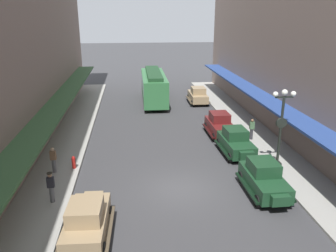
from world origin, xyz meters
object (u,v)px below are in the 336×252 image
object	(u,v)px
parked_car_1	(198,95)
pedestrian_1	(53,160)
fire_hydrant	(74,162)
pedestrian_2	(51,187)
parked_car_2	(264,178)
lamp_post_with_clock	(281,127)
parked_car_3	(236,141)
streetcar	(154,85)
parked_car_0	(220,124)
pedestrian_0	(252,129)
parked_car_4	(87,220)

from	to	relation	value
parked_car_1	pedestrian_1	size ratio (longest dim) A/B	2.61
fire_hydrant	pedestrian_2	bearing A→B (deg)	-97.13
parked_car_2	lamp_post_with_clock	bearing A→B (deg)	53.50
parked_car_3	parked_car_2	bearing A→B (deg)	-91.05
streetcar	parked_car_3	bearing A→B (deg)	-73.03
pedestrian_1	pedestrian_2	size ratio (longest dim) A/B	0.98
streetcar	lamp_post_with_clock	bearing A→B (deg)	-70.78
parked_car_0	pedestrian_2	world-z (taller)	parked_car_0
parked_car_0	parked_car_2	world-z (taller)	same
pedestrian_0	streetcar	bearing A→B (deg)	117.23
parked_car_3	fire_hydrant	size ratio (longest dim) A/B	5.24
parked_car_4	pedestrian_1	size ratio (longest dim) A/B	2.63
parked_car_3	pedestrian_0	world-z (taller)	parked_car_3
lamp_post_with_clock	parked_car_4	bearing A→B (deg)	-153.66
parked_car_4	streetcar	world-z (taller)	streetcar
streetcar	pedestrian_1	world-z (taller)	streetcar
fire_hydrant	pedestrian_2	world-z (taller)	pedestrian_2
parked_car_0	fire_hydrant	world-z (taller)	parked_car_0
pedestrian_1	parked_car_2	bearing A→B (deg)	-16.84
pedestrian_2	pedestrian_0	bearing A→B (deg)	30.18
parked_car_4	pedestrian_1	bearing A→B (deg)	112.57
parked_car_1	parked_car_3	distance (m)	14.37
lamp_post_with_clock	pedestrian_2	distance (m)	13.62
fire_hydrant	parked_car_1	bearing A→B (deg)	54.93
parked_car_4	streetcar	xyz separation A→B (m)	(4.66, 23.96, 0.96)
streetcar	pedestrian_0	size ratio (longest dim) A/B	5.87
streetcar	pedestrian_1	distance (m)	18.86
parked_car_1	parked_car_2	distance (m)	19.93
parked_car_2	pedestrian_2	distance (m)	11.41
parked_car_2	lamp_post_with_clock	xyz separation A→B (m)	(1.84, 2.49, 2.04)
pedestrian_2	pedestrian_1	bearing A→B (deg)	99.60
parked_car_3	lamp_post_with_clock	xyz separation A→B (m)	(1.74, -3.07, 2.04)
pedestrian_2	fire_hydrant	bearing A→B (deg)	82.87
parked_car_2	fire_hydrant	distance (m)	11.66
pedestrian_1	parked_car_3	bearing A→B (deg)	9.01
parked_car_3	fire_hydrant	distance (m)	11.11
parked_car_2	parked_car_1	bearing A→B (deg)	89.43
fire_hydrant	parked_car_4	bearing A→B (deg)	-76.92
parked_car_1	pedestrian_1	distance (m)	20.36
parked_car_2	lamp_post_with_clock	size ratio (longest dim) A/B	0.83
parked_car_2	lamp_post_with_clock	distance (m)	3.71
pedestrian_0	pedestrian_1	bearing A→B (deg)	-163.07
parked_car_3	pedestrian_2	bearing A→B (deg)	-154.53
pedestrian_1	pedestrian_2	distance (m)	3.61
parked_car_3	pedestrian_2	xyz separation A→B (m)	(-11.51, -5.48, 0.07)
parked_car_0	parked_car_1	distance (m)	10.41
fire_hydrant	pedestrian_2	xyz separation A→B (m)	(-0.50, -4.04, 0.45)
parked_car_3	fire_hydrant	bearing A→B (deg)	-172.51
streetcar	fire_hydrant	bearing A→B (deg)	-110.54
parked_car_4	fire_hydrant	bearing A→B (deg)	103.08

